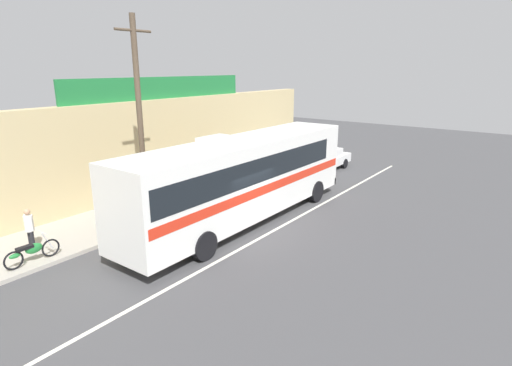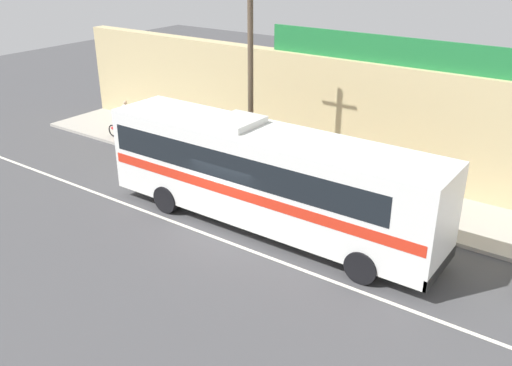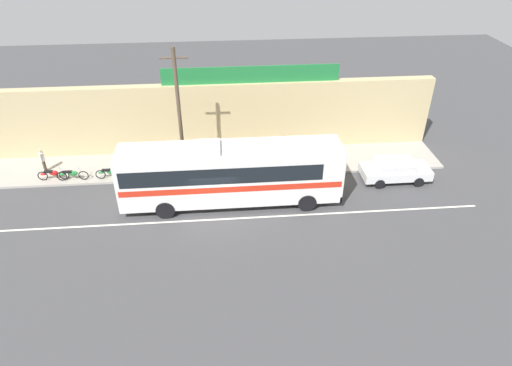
{
  "view_description": "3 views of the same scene",
  "coord_description": "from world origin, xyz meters",
  "px_view_note": "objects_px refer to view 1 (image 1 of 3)",
  "views": [
    {
      "loc": [
        -12.04,
        -9.45,
        6.38
      ],
      "look_at": [
        1.63,
        0.66,
        1.59
      ],
      "focal_mm": 28.92,
      "sensor_mm": 36.0,
      "label": 1
    },
    {
      "loc": [
        10.84,
        -13.53,
        9.45
      ],
      "look_at": [
        0.73,
        0.56,
        1.74
      ],
      "focal_mm": 39.19,
      "sensor_mm": 36.0,
      "label": 2
    },
    {
      "loc": [
        0.53,
        -20.72,
        15.21
      ],
      "look_at": [
        2.4,
        0.64,
        1.35
      ],
      "focal_mm": 31.59,
      "sensor_mm": 36.0,
      "label": 3
    }
  ],
  "objects_px": {
    "motorcycle_purple": "(31,251)",
    "pedestrian_by_curb": "(215,166)",
    "parked_car": "(324,159)",
    "utility_pole": "(140,121)",
    "intercity_bus": "(243,175)",
    "pedestrian_near_shop": "(29,227)"
  },
  "relations": [
    {
      "from": "pedestrian_by_curb",
      "to": "pedestrian_near_shop",
      "type": "relative_size",
      "value": 1.08
    },
    {
      "from": "parked_car",
      "to": "pedestrian_near_shop",
      "type": "bearing_deg",
      "value": 172.01
    },
    {
      "from": "intercity_bus",
      "to": "pedestrian_by_curb",
      "type": "relative_size",
      "value": 7.31
    },
    {
      "from": "intercity_bus",
      "to": "parked_car",
      "type": "relative_size",
      "value": 2.95
    },
    {
      "from": "pedestrian_by_curb",
      "to": "pedestrian_near_shop",
      "type": "xyz_separation_m",
      "value": [
        -10.44,
        -0.75,
        -0.08
      ]
    },
    {
      "from": "intercity_bus",
      "to": "utility_pole",
      "type": "distance_m",
      "value": 4.6
    },
    {
      "from": "parked_car",
      "to": "intercity_bus",
      "type": "bearing_deg",
      "value": -171.53
    },
    {
      "from": "intercity_bus",
      "to": "motorcycle_purple",
      "type": "xyz_separation_m",
      "value": [
        -7.38,
        3.04,
        -1.5
      ]
    },
    {
      "from": "motorcycle_purple",
      "to": "pedestrian_by_curb",
      "type": "relative_size",
      "value": 1.08
    },
    {
      "from": "utility_pole",
      "to": "motorcycle_purple",
      "type": "xyz_separation_m",
      "value": [
        -4.66,
        0.1,
        -3.78
      ]
    },
    {
      "from": "utility_pole",
      "to": "intercity_bus",
      "type": "bearing_deg",
      "value": -47.15
    },
    {
      "from": "motorcycle_purple",
      "to": "pedestrian_near_shop",
      "type": "xyz_separation_m",
      "value": [
        0.45,
        0.92,
        0.48
      ]
    },
    {
      "from": "intercity_bus",
      "to": "pedestrian_by_curb",
      "type": "distance_m",
      "value": 5.95
    },
    {
      "from": "intercity_bus",
      "to": "motorcycle_purple",
      "type": "height_order",
      "value": "intercity_bus"
    },
    {
      "from": "parked_car",
      "to": "utility_pole",
      "type": "xyz_separation_m",
      "value": [
        -13.03,
        1.4,
        3.61
      ]
    },
    {
      "from": "pedestrian_near_shop",
      "to": "utility_pole",
      "type": "bearing_deg",
      "value": -13.69
    },
    {
      "from": "parked_car",
      "to": "utility_pole",
      "type": "relative_size",
      "value": 0.52
    },
    {
      "from": "parked_car",
      "to": "utility_pole",
      "type": "height_order",
      "value": "utility_pole"
    },
    {
      "from": "motorcycle_purple",
      "to": "pedestrian_near_shop",
      "type": "height_order",
      "value": "pedestrian_near_shop"
    },
    {
      "from": "intercity_bus",
      "to": "motorcycle_purple",
      "type": "distance_m",
      "value": 8.12
    },
    {
      "from": "motorcycle_purple",
      "to": "pedestrian_near_shop",
      "type": "relative_size",
      "value": 1.16
    },
    {
      "from": "parked_car",
      "to": "motorcycle_purple",
      "type": "bearing_deg",
      "value": 175.15
    }
  ]
}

